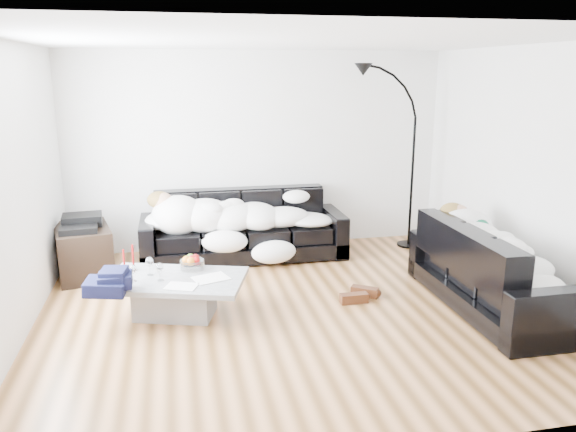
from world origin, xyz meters
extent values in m
plane|color=brown|center=(0.00, 0.00, 0.00)|extent=(5.00, 5.00, 0.00)
cube|color=silver|center=(0.00, 2.25, 1.30)|extent=(5.00, 0.02, 2.60)
cube|color=silver|center=(-2.50, 0.00, 1.30)|extent=(0.02, 4.50, 2.60)
cube|color=silver|center=(2.50, 0.00, 1.30)|extent=(0.02, 4.50, 2.60)
plane|color=white|center=(0.00, 0.00, 2.60)|extent=(5.00, 5.00, 0.00)
cube|color=black|center=(-0.28, 1.75, 0.42)|extent=(2.57, 0.89, 0.84)
cube|color=black|center=(1.98, -0.33, 0.42)|extent=(0.89, 2.08, 0.84)
ellipsoid|color=#0C5938|center=(1.92, 0.31, 0.72)|extent=(0.42, 0.38, 0.20)
cube|color=#939699|center=(-1.17, 0.11, 0.20)|extent=(1.51, 1.14, 0.39)
cylinder|color=white|center=(-0.98, 0.33, 0.47)|extent=(0.26, 0.26, 0.15)
cylinder|color=white|center=(-1.40, 0.23, 0.48)|extent=(0.09, 0.09, 0.18)
cylinder|color=white|center=(-1.54, 0.09, 0.47)|extent=(0.09, 0.09, 0.16)
cylinder|color=white|center=(-1.30, 0.06, 0.48)|extent=(0.08, 0.08, 0.17)
cylinder|color=maroon|center=(-1.64, 0.32, 0.52)|extent=(0.05, 0.05, 0.25)
cylinder|color=maroon|center=(-1.56, 0.42, 0.52)|extent=(0.05, 0.05, 0.26)
cube|color=silver|center=(-0.82, 0.02, 0.40)|extent=(0.39, 0.34, 0.01)
cube|color=silver|center=(-1.10, -0.14, 0.40)|extent=(0.34, 0.30, 0.01)
cube|color=black|center=(-2.20, 1.47, 0.29)|extent=(0.75, 0.95, 0.58)
cube|color=black|center=(-2.20, 1.47, 0.65)|extent=(0.47, 0.38, 0.13)
camera|label=1|loc=(-1.12, -5.12, 2.33)|focal=35.00mm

